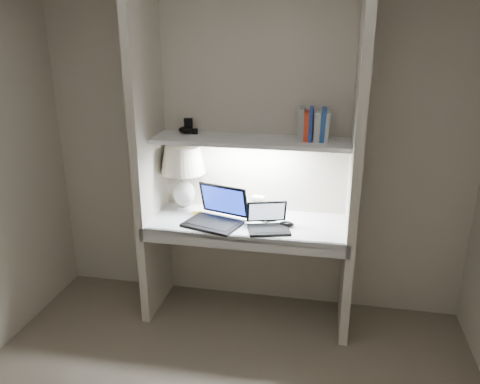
% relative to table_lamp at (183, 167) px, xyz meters
% --- Properties ---
extents(back_wall, '(3.20, 0.01, 2.50)m').
position_rel_table_lamp_xyz_m(back_wall, '(0.53, 0.11, 0.14)').
color(back_wall, beige).
rests_on(back_wall, floor).
extents(alcove_panel_left, '(0.06, 0.55, 2.50)m').
position_rel_table_lamp_xyz_m(alcove_panel_left, '(-0.20, -0.16, 0.14)').
color(alcove_panel_left, beige).
rests_on(alcove_panel_left, floor).
extents(alcove_panel_right, '(0.06, 0.55, 2.50)m').
position_rel_table_lamp_xyz_m(alcove_panel_right, '(1.26, -0.16, 0.14)').
color(alcove_panel_right, beige).
rests_on(alcove_panel_right, floor).
extents(desk, '(1.40, 0.55, 0.04)m').
position_rel_table_lamp_xyz_m(desk, '(0.53, -0.16, -0.36)').
color(desk, white).
rests_on(desk, alcove_panel_left).
extents(desk_apron, '(1.46, 0.03, 0.10)m').
position_rel_table_lamp_xyz_m(desk_apron, '(0.53, -0.42, -0.39)').
color(desk_apron, silver).
rests_on(desk_apron, desk).
extents(shelf, '(1.40, 0.36, 0.03)m').
position_rel_table_lamp_xyz_m(shelf, '(0.53, -0.07, 0.24)').
color(shelf, silver).
rests_on(shelf, back_wall).
extents(strip_light, '(0.60, 0.04, 0.02)m').
position_rel_table_lamp_xyz_m(strip_light, '(0.53, -0.07, 0.22)').
color(strip_light, white).
rests_on(strip_light, shelf).
extents(table_lamp, '(0.34, 0.34, 0.50)m').
position_rel_table_lamp_xyz_m(table_lamp, '(0.00, 0.00, 0.00)').
color(table_lamp, white).
rests_on(table_lamp, desk).
extents(laptop_main, '(0.47, 0.43, 0.26)m').
position_rel_table_lamp_xyz_m(laptop_main, '(0.31, -0.22, -0.28)').
color(laptop_main, black).
rests_on(laptop_main, desk).
extents(laptop_netbook, '(0.34, 0.32, 0.18)m').
position_rel_table_lamp_xyz_m(laptop_netbook, '(0.69, -0.26, -0.30)').
color(laptop_netbook, black).
rests_on(laptop_netbook, desk).
extents(speaker, '(0.10, 0.08, 0.13)m').
position_rel_table_lamp_xyz_m(speaker, '(0.58, 0.03, -0.27)').
color(speaker, silver).
rests_on(speaker, desk).
extents(mouse, '(0.11, 0.07, 0.04)m').
position_rel_table_lamp_xyz_m(mouse, '(0.82, -0.20, -0.32)').
color(mouse, black).
rests_on(mouse, desk).
extents(cable_coil, '(0.13, 0.13, 0.01)m').
position_rel_table_lamp_xyz_m(cable_coil, '(0.69, -0.10, -0.33)').
color(cable_coil, black).
rests_on(cable_coil, desk).
extents(sticky_note, '(0.10, 0.10, 0.00)m').
position_rel_table_lamp_xyz_m(sticky_note, '(0.13, -0.08, -0.34)').
color(sticky_note, yellow).
rests_on(sticky_note, desk).
extents(book_row, '(0.22, 0.15, 0.23)m').
position_rel_table_lamp_xyz_m(book_row, '(0.96, -0.04, 0.37)').
color(book_row, silver).
rests_on(book_row, shelf).
extents(shelf_box, '(0.07, 0.06, 0.11)m').
position_rel_table_lamp_xyz_m(shelf_box, '(0.04, 0.04, 0.31)').
color(shelf_box, black).
rests_on(shelf_box, shelf).
extents(shelf_gadget, '(0.13, 0.10, 0.05)m').
position_rel_table_lamp_xyz_m(shelf_gadget, '(0.03, 0.01, 0.29)').
color(shelf_gadget, black).
rests_on(shelf_gadget, shelf).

